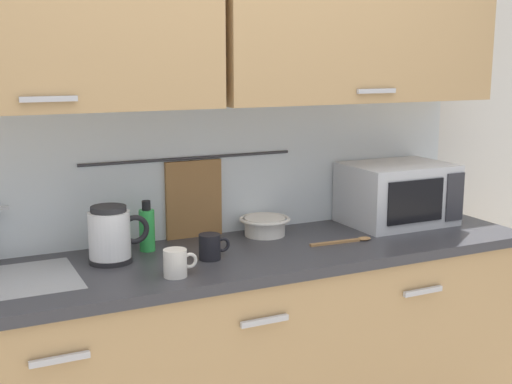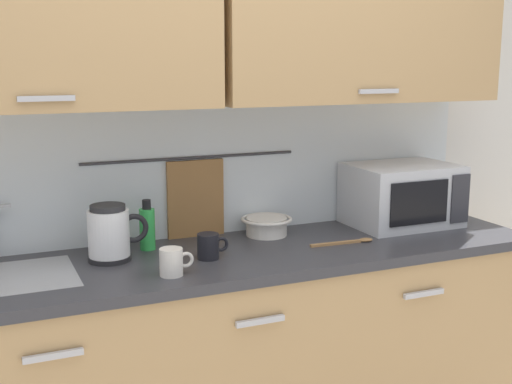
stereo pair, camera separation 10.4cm
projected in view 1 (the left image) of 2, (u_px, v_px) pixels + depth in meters
The scene contains 9 objects.
counter_unit at pixel (226, 362), 2.62m from camera, with size 2.53×0.64×0.90m.
back_wall_assembly at pixel (203, 85), 2.62m from camera, with size 3.70×0.41×2.50m.
microwave at pixel (397, 194), 2.98m from camera, with size 0.46×0.35×0.27m.
electric_kettle at pixel (111, 235), 2.41m from camera, with size 0.23×0.16×0.21m.
dish_soap_bottle at pixel (147, 229), 2.56m from camera, with size 0.06×0.06×0.20m.
mug_near_sink at pixel (176, 263), 2.26m from camera, with size 0.12×0.08×0.09m.
mixing_bowl at pixel (265, 225), 2.79m from camera, with size 0.21×0.21×0.08m.
mug_by_kettle at pixel (210, 247), 2.45m from camera, with size 0.12×0.08×0.09m.
wooden_spoon at pixel (348, 241), 2.69m from camera, with size 0.28×0.04×0.01m.
Camera 1 is at (-0.97, -1.95, 1.62)m, focal length 46.85 mm.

